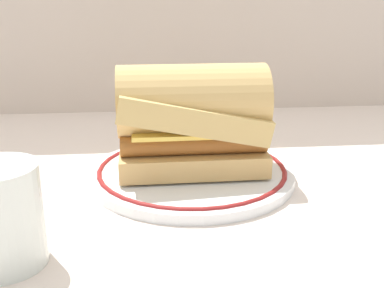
% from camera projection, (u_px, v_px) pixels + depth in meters
% --- Properties ---
extents(ground_plane, '(1.50, 1.50, 0.00)m').
position_uv_depth(ground_plane, '(178.00, 189.00, 0.55)').
color(ground_plane, silver).
extents(plate, '(0.26, 0.26, 0.01)m').
position_uv_depth(plate, '(192.00, 172.00, 0.58)').
color(plate, white).
rests_on(plate, ground_plane).
extents(sausage_sandwich, '(0.18, 0.10, 0.13)m').
position_uv_depth(sausage_sandwich, '(192.00, 118.00, 0.56)').
color(sausage_sandwich, tan).
rests_on(sausage_sandwich, plate).
extents(drinking_glass, '(0.07, 0.07, 0.09)m').
position_uv_depth(drinking_glass, '(2.00, 223.00, 0.39)').
color(drinking_glass, silver).
rests_on(drinking_glass, ground_plane).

